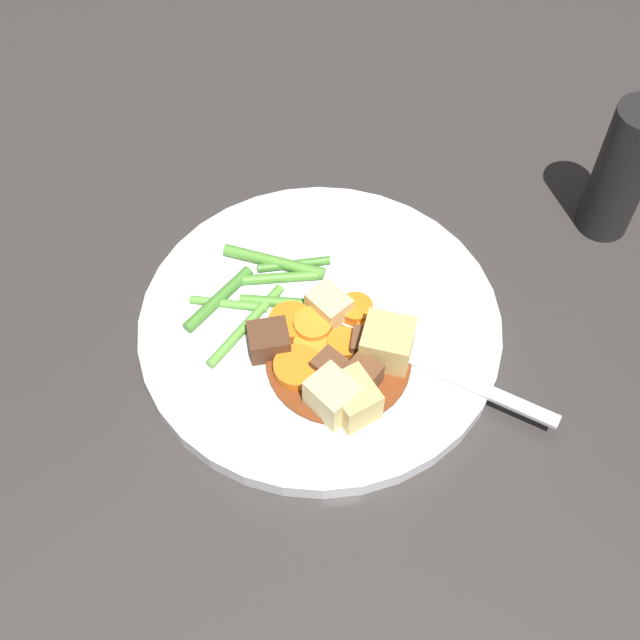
{
  "coord_description": "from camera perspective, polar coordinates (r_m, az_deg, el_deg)",
  "views": [
    {
      "loc": [
        0.28,
        -0.2,
        0.51
      ],
      "look_at": [
        0.0,
        0.0,
        0.01
      ],
      "focal_mm": 46.8,
      "sensor_mm": 36.0,
      "label": 1
    }
  ],
  "objects": [
    {
      "name": "ground_plane",
      "position": [
        0.62,
        0.0,
        -0.73
      ],
      "size": [
        3.0,
        3.0,
        0.0
      ],
      "primitive_type": "plane",
      "color": "#383330"
    },
    {
      "name": "dinner_plate",
      "position": [
        0.61,
        0.0,
        -0.37
      ],
      "size": [
        0.27,
        0.27,
        0.01
      ],
      "primitive_type": "cylinder",
      "color": "white",
      "rests_on": "ground_plane"
    },
    {
      "name": "stew_sauce",
      "position": [
        0.59,
        1.27,
        -2.75
      ],
      "size": [
        0.1,
        0.1,
        0.0
      ],
      "primitive_type": "cylinder",
      "color": "brown",
      "rests_on": "dinner_plate"
    },
    {
      "name": "carrot_slice_0",
      "position": [
        0.58,
        -1.55,
        -3.32
      ],
      "size": [
        0.05,
        0.05,
        0.01
      ],
      "primitive_type": "cylinder",
      "rotation": [
        0.0,
        0.0,
        3.91
      ],
      "color": "orange",
      "rests_on": "dinner_plate"
    },
    {
      "name": "carrot_slice_1",
      "position": [
        0.59,
        1.34,
        -1.9
      ],
      "size": [
        0.03,
        0.03,
        0.01
      ],
      "primitive_type": "cylinder",
      "rotation": [
        0.0,
        0.0,
        0.33
      ],
      "color": "orange",
      "rests_on": "dinner_plate"
    },
    {
      "name": "carrot_slice_2",
      "position": [
        0.61,
        2.46,
        0.68
      ],
      "size": [
        0.03,
        0.03,
        0.01
      ],
      "primitive_type": "cylinder",
      "rotation": [
        0.0,
        0.0,
        2.84
      ],
      "color": "orange",
      "rests_on": "dinner_plate"
    },
    {
      "name": "carrot_slice_3",
      "position": [
        0.6,
        -0.49,
        -0.47
      ],
      "size": [
        0.04,
        0.04,
        0.01
      ],
      "primitive_type": "cylinder",
      "rotation": [
        0.0,
        0.0,
        0.42
      ],
      "color": "orange",
      "rests_on": "dinner_plate"
    },
    {
      "name": "carrot_slice_4",
      "position": [
        0.6,
        -2.02,
        -0.16
      ],
      "size": [
        0.04,
        0.04,
        0.01
      ],
      "primitive_type": "cylinder",
      "rotation": [
        0.0,
        0.0,
        0.47
      ],
      "color": "orange",
      "rests_on": "dinner_plate"
    },
    {
      "name": "carrot_slice_5",
      "position": [
        0.59,
        -0.5,
        -1.82
      ],
      "size": [
        0.04,
        0.04,
        0.01
      ],
      "primitive_type": "cylinder",
      "rotation": [
        0.0,
        0.0,
        5.34
      ],
      "color": "orange",
      "rests_on": "dinner_plate"
    },
    {
      "name": "carrot_slice_6",
      "position": [
        0.6,
        3.66,
        -0.72
      ],
      "size": [
        0.03,
        0.03,
        0.01
      ],
      "primitive_type": "cylinder",
      "rotation": [
        0.0,
        0.0,
        0.28
      ],
      "color": "orange",
      "rests_on": "dinner_plate"
    },
    {
      "name": "potato_chunk_0",
      "position": [
        0.58,
        4.61,
        -1.64
      ],
      "size": [
        0.05,
        0.05,
        0.03
      ],
      "primitive_type": "cube",
      "rotation": [
        0.0,
        0.0,
        3.86
      ],
      "color": "#DBBC6B",
      "rests_on": "dinner_plate"
    },
    {
      "name": "potato_chunk_1",
      "position": [
        0.6,
        0.72,
        0.8
      ],
      "size": [
        0.03,
        0.03,
        0.02
      ],
      "primitive_type": "cube",
      "rotation": [
        0.0,
        0.0,
        4.85
      ],
      "color": "#EAD68C",
      "rests_on": "dinner_plate"
    },
    {
      "name": "potato_chunk_2",
      "position": [
        0.56,
        0.84,
        -5.26
      ],
      "size": [
        0.03,
        0.03,
        0.03
      ],
      "primitive_type": "cube",
      "rotation": [
        0.0,
        0.0,
        4.87
      ],
      "color": "#EAD68C",
      "rests_on": "dinner_plate"
    },
    {
      "name": "potato_chunk_3",
      "position": [
        0.56,
        2.28,
        -5.39
      ],
      "size": [
        0.03,
        0.03,
        0.03
      ],
      "primitive_type": "cube",
      "rotation": [
        0.0,
        0.0,
        1.5
      ],
      "color": "#DBBC6B",
      "rests_on": "dinner_plate"
    },
    {
      "name": "meat_chunk_0",
      "position": [
        0.59,
        3.15,
        -1.68
      ],
      "size": [
        0.03,
        0.03,
        0.02
      ],
      "primitive_type": "cube",
      "rotation": [
        0.0,
        0.0,
        5.54
      ],
      "color": "brown",
      "rests_on": "dinner_plate"
    },
    {
      "name": "meat_chunk_1",
      "position": [
        0.58,
        -3.3,
        -1.71
      ],
      "size": [
        0.03,
        0.04,
        0.02
      ],
      "primitive_type": "cube",
      "rotation": [
        0.0,
        0.0,
        4.3
      ],
      "color": "#56331E",
      "rests_on": "dinner_plate"
    },
    {
      "name": "meat_chunk_2",
      "position": [
        0.57,
        2.94,
        -3.88
      ],
      "size": [
        0.03,
        0.03,
        0.02
      ],
      "primitive_type": "cube",
      "rotation": [
        0.0,
        0.0,
        5.05
      ],
      "color": "brown",
      "rests_on": "dinner_plate"
    },
    {
      "name": "meat_chunk_3",
      "position": [
        0.58,
        0.73,
        -3.33
      ],
      "size": [
        0.03,
        0.02,
        0.02
      ],
      "primitive_type": "cube",
      "rotation": [
        0.0,
        0.0,
        0.23
      ],
      "color": "brown",
      "rests_on": "dinner_plate"
    },
    {
      "name": "green_bean_0",
      "position": [
        0.64,
        -1.8,
        3.83
      ],
      "size": [
        0.03,
        0.05,
        0.01
      ],
      "primitive_type": "cylinder",
      "rotation": [
        0.0,
        1.57,
        4.26
      ],
      "color": "#4C8E33",
      "rests_on": "dinner_plate"
    },
    {
      "name": "green_bean_1",
      "position": [
        0.63,
        -3.5,
        3.83
      ],
      "size": [
        0.07,
        0.06,
        0.01
      ],
      "primitive_type": "cylinder",
      "rotation": [
        0.0,
        1.57,
        3.81
      ],
      "color": "#599E38",
      "rests_on": "dinner_plate"
    },
    {
      "name": "green_bean_2",
      "position": [
        0.6,
        -5.09,
        -0.37
      ],
      "size": [
        0.04,
        0.08,
        0.01
      ],
      "primitive_type": "cylinder",
      "rotation": [
        0.0,
        1.57,
        5.06
      ],
      "color": "#66AD42",
      "rests_on": "dinner_plate"
    },
    {
      "name": "green_bean_3",
      "position": [
        0.61,
        -1.73,
        1.17
      ],
      "size": [
        0.06,
        0.07,
        0.01
      ],
      "primitive_type": "cylinder",
      "rotation": [
        0.0,
        1.57,
        4.03
      ],
      "color": "#599E38",
      "rests_on": "dinner_plate"
    },
    {
      "name": "green_bean_4",
      "position": [
        0.63,
        -2.84,
        2.91
      ],
      "size": [
        0.04,
        0.06,
        0.01
      ],
      "primitive_type": "cylinder",
      "rotation": [
        0.0,
        1.57,
        4.2
      ],
      "color": "#599E38",
      "rests_on": "dinner_plate"
    },
    {
      "name": "green_bean_5",
      "position": [
        0.62,
        -6.96,
        1.44
      ],
      "size": [
        0.03,
        0.07,
        0.01
      ],
      "primitive_type": "cylinder",
      "rotation": [
        0.0,
        1.57,
        5.01
      ],
      "color": "#4C8E33",
      "rests_on": "dinner_plate"
    },
    {
      "name": "green_bean_6",
      "position": [
        0.62,
        -6.26,
        1.11
      ],
      "size": [
        0.04,
        0.05,
        0.01
      ],
      "primitive_type": "cylinder",
      "rotation": [
        0.0,
        1.57,
        3.97
      ],
      "color": "#66AD42",
      "rests_on": "dinner_plate"
    },
    {
      "name": "fork",
      "position": [
        0.59,
        7.58,
        -3.21
      ],
      "size": [
        0.16,
        0.1,
        0.0
      ],
      "color": "silver",
      "rests_on": "dinner_plate"
    },
    {
      "name": "pepper_mill",
      "position": [
        0.68,
        19.95,
        9.52
      ],
      "size": [
        0.04,
        0.04,
        0.12
      ],
      "primitive_type": "cylinder",
      "color": "black",
      "rests_on": "ground_plane"
    }
  ]
}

